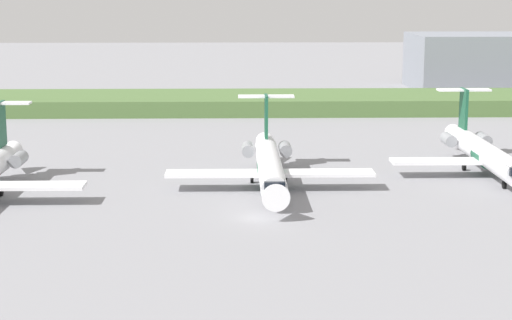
{
  "coord_description": "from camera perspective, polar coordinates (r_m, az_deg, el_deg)",
  "views": [
    {
      "loc": [
        -2.29,
        -81.0,
        21.62
      ],
      "look_at": [
        0.0,
        13.81,
        3.0
      ],
      "focal_mm": 61.26,
      "sensor_mm": 36.0,
      "label": 1
    }
  ],
  "objects": [
    {
      "name": "ground_plane",
      "position": [
        113.11,
        -0.2,
        0.09
      ],
      "size": [
        500.0,
        500.0,
        0.0
      ],
      "primitive_type": "plane",
      "color": "gray"
    },
    {
      "name": "grass_berm",
      "position": [
        158.38,
        -0.55,
        3.78
      ],
      "size": [
        320.0,
        20.0,
        2.83
      ],
      "primitive_type": "cube",
      "color": "#4C6B38",
      "rests_on": "ground"
    },
    {
      "name": "regional_jet_third",
      "position": [
        96.72,
        0.88,
        -0.27
      ],
      "size": [
        22.81,
        31.0,
        9.0
      ],
      "color": "white",
      "rests_on": "ground"
    },
    {
      "name": "regional_jet_fourth",
      "position": [
        107.01,
        14.71,
        0.47
      ],
      "size": [
        22.81,
        31.0,
        9.0
      ],
      "color": "white",
      "rests_on": "ground"
    }
  ]
}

